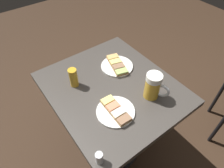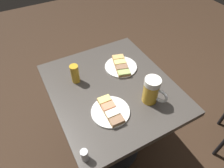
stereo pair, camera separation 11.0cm
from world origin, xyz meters
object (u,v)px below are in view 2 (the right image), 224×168
Objects in this scene: beer_glass_small at (75,74)px; salt_shaker at (85,155)px; plate_near at (110,111)px; beer_mug at (152,91)px; plate_far at (121,66)px.

beer_glass_small reaches higher than salt_shaker.
plate_near is 0.26m from salt_shaker.
salt_shaker is at bearing -16.47° from beer_glass_small.
beer_mug is 0.44m from beer_glass_small.
beer_mug is 1.33× the size of beer_glass_small.
beer_mug is at bearing 42.39° from beer_glass_small.
plate_far is at bearing 141.23° from plate_near.
plate_near is at bearing 127.82° from salt_shaker.
plate_far is at bearing 85.81° from beer_glass_small.
plate_near is 1.29× the size of beer_mug.
beer_mug reaches higher than beer_glass_small.
beer_glass_small is at bearing -137.61° from beer_mug.
beer_glass_small is at bearing -166.13° from plate_near.
plate_far is 0.29m from beer_glass_small.
plate_near is 0.23m from beer_mug.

